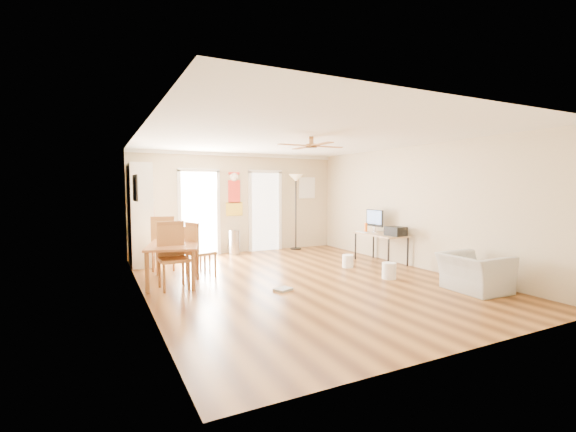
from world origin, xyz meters
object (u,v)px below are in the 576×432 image
bookshelf (140,214)px  dining_chair_near (174,256)px  dining_chair_right_a (198,250)px  wastebasket_a (348,261)px  armchair (474,273)px  dining_chair_right_b (201,250)px  dining_chair_far (163,243)px  trash_can (234,242)px  dining_table (174,263)px  computer_desk (380,248)px  torchiere_lamp (296,212)px  printer (396,231)px  wastebasket_b (389,271)px

bookshelf → dining_chair_near: bookshelf is taller
dining_chair_right_a → bookshelf: bearing=12.7°
bookshelf → wastebasket_a: (3.93, -2.30, -0.98)m
dining_chair_right_a → armchair: 5.02m
dining_chair_right_a → armchair: size_ratio=0.99×
dining_chair_right_b → dining_chair_far: 1.15m
dining_chair_near → trash_can: dining_chair_near is taller
dining_table → trash_can: (1.93, 2.33, -0.04)m
dining_chair_right_b → dining_chair_near: bearing=119.0°
dining_chair_right_b → computer_desk: size_ratio=0.85×
dining_table → dining_chair_right_b: (0.55, 0.21, 0.17)m
trash_can → dining_chair_near: bearing=-125.9°
torchiere_lamp → wastebasket_a: size_ratio=7.62×
dining_table → torchiere_lamp: torchiere_lamp is taller
dining_chair_far → wastebasket_a: size_ratio=4.11×
wastebasket_a → trash_can: bearing=121.9°
printer → wastebasket_b: (-0.95, -0.88, -0.61)m
bookshelf → dining_chair_right_a: bookshelf is taller
dining_chair_far → wastebasket_b: bearing=153.5°
dining_chair_right_a → computer_desk: dining_chair_right_a is taller
torchiere_lamp → armchair: size_ratio=2.17×
dining_chair_near → printer: bearing=-4.4°
dining_chair_far → torchiere_lamp: torchiere_lamp is taller
dining_chair_near → dining_chair_right_b: bearing=44.0°
dining_chair_right_b → wastebasket_a: bearing=-116.8°
dining_chair_right_a → armchair: bearing=-150.3°
dining_chair_right_b → dining_chair_far: dining_chair_far is taller
dining_table → printer: printer is taller
torchiere_lamp → dining_chair_far: bearing=-163.2°
dining_table → dining_chair_near: bearing=-100.7°
torchiere_lamp → printer: 3.13m
dining_chair_near → dining_chair_far: (0.09, 1.67, -0.00)m
armchair → bookshelf: bearing=46.9°
printer → wastebasket_a: (-1.03, 0.33, -0.62)m
dining_chair_right_b → torchiere_lamp: bearing=-73.0°
bookshelf → torchiere_lamp: bearing=7.5°
dining_chair_right_b → wastebasket_b: 3.57m
wastebasket_a → armchair: bearing=-74.0°
bookshelf → computer_desk: bookshelf is taller
bookshelf → dining_table: bookshelf is taller
dining_chair_right_a → wastebasket_b: (3.10, -2.01, -0.32)m
dining_chair_far → armchair: size_ratio=1.17×
dining_chair_far → trash_can: bearing=-139.6°
dining_table → wastebasket_a: bearing=-5.0°
dining_chair_right_a → dining_chair_far: 0.91m
dining_chair_far → printer: size_ratio=2.88×
computer_desk → armchair: (-0.24, -2.62, -0.02)m
dining_chair_near → computer_desk: bearing=0.8°
dining_chair_near → printer: size_ratio=2.89×
torchiere_lamp → wastebasket_a: bearing=-93.1°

